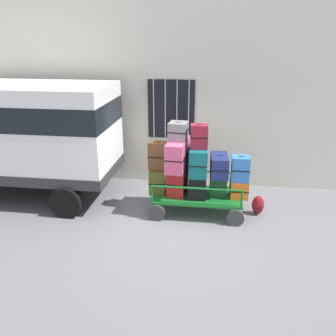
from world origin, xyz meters
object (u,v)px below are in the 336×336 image
object	(u,v)px
suitcase_midright_middle	(219,165)
suitcase_midleft_middle	(178,154)
suitcase_left_bottom	(157,182)
suitcase_center_middle	(198,160)
backpack	(258,205)
luggage_cart	(197,197)
suitcase_midleft_top	(178,131)
suitcase_midleft_bottom	(178,180)
van	(21,129)
suitcase_midright_bottom	(218,186)
suitcase_right_middle	(240,169)
suitcase_right_bottom	(239,189)
suitcase_center_top	(199,136)
suitcase_left_middle	(158,156)
suitcase_center_bottom	(198,184)

from	to	relation	value
suitcase_midright_middle	suitcase_midleft_middle	bearing A→B (deg)	-175.74
suitcase_left_bottom	suitcase_midleft_middle	xyz separation A→B (m)	(0.45, -0.00, 0.67)
suitcase_center_middle	backpack	world-z (taller)	suitcase_center_middle
luggage_cart	suitcase_midleft_top	size ratio (longest dim) A/B	4.59
suitcase_midleft_top	suitcase_midleft_middle	bearing A→B (deg)	-90.00
suitcase_midleft_bottom	suitcase_midleft_middle	xyz separation A→B (m)	(0.00, -0.07, 0.63)
van	suitcase_midright_bottom	xyz separation A→B (m)	(4.69, -0.32, -1.03)
suitcase_midright_middle	suitcase_right_middle	size ratio (longest dim) A/B	1.31
suitcase_midleft_middle	suitcase_right_middle	bearing A→B (deg)	0.39
suitcase_midleft_bottom	suitcase_right_bottom	size ratio (longest dim) A/B	1.66
luggage_cart	suitcase_midleft_bottom	bearing A→B (deg)	175.87
luggage_cart	suitcase_right_bottom	world-z (taller)	suitcase_right_bottom
van	backpack	size ratio (longest dim) A/B	10.10
suitcase_center_middle	suitcase_right_middle	size ratio (longest dim) A/B	1.51
suitcase_midleft_bottom	suitcase_center_top	bearing A→B (deg)	-8.01
suitcase_left_bottom	suitcase_midright_bottom	size ratio (longest dim) A/B	1.14
suitcase_left_bottom	backpack	xyz separation A→B (m)	(2.26, 0.09, -0.47)
suitcase_midright_bottom	suitcase_right_middle	bearing A→B (deg)	-3.90
van	suitcase_midright_middle	xyz separation A→B (m)	(4.69, -0.29, -0.57)
van	suitcase_right_middle	distance (m)	5.19
suitcase_midleft_bottom	suitcase_midright_middle	size ratio (longest dim) A/B	0.96
suitcase_left_middle	backpack	size ratio (longest dim) A/B	1.45
suitcase_left_middle	suitcase_midleft_bottom	xyz separation A→B (m)	(0.45, 0.00, -0.55)
suitcase_left_bottom	suitcase_midright_bottom	distance (m)	1.36
suitcase_left_middle	suitcase_right_bottom	bearing A→B (deg)	-1.54
suitcase_midleft_middle	suitcase_midright_bottom	size ratio (longest dim) A/B	2.08
suitcase_left_middle	suitcase_center_middle	distance (m)	0.91
suitcase_right_middle	luggage_cart	bearing A→B (deg)	178.34
suitcase_left_bottom	suitcase_left_middle	world-z (taller)	suitcase_left_middle
suitcase_midleft_bottom	suitcase_center_middle	size ratio (longest dim) A/B	0.83
suitcase_center_bottom	suitcase_midright_middle	xyz separation A→B (m)	(0.45, 0.04, 0.46)
suitcase_center_top	backpack	size ratio (longest dim) A/B	1.18
suitcase_left_bottom	suitcase_center_middle	world-z (taller)	suitcase_center_middle
suitcase_center_bottom	suitcase_right_middle	bearing A→B (deg)	-1.22
suitcase_midright_middle	backpack	bearing A→B (deg)	1.27
suitcase_midright_middle	suitcase_right_middle	world-z (taller)	suitcase_right_middle
van	suitcase_midleft_bottom	xyz separation A→B (m)	(3.78, -0.29, -0.96)
van	suitcase_midleft_middle	world-z (taller)	van
suitcase_midleft_middle	suitcase_center_top	size ratio (longest dim) A/B	1.92
van	suitcase_right_middle	world-z (taller)	van
suitcase_midright_bottom	suitcase_center_top	bearing A→B (deg)	-175.49
suitcase_right_middle	suitcase_left_bottom	bearing A→B (deg)	-179.78
suitcase_midleft_middle	suitcase_center_bottom	world-z (taller)	suitcase_midleft_middle
van	suitcase_left_bottom	bearing A→B (deg)	-6.15
suitcase_left_bottom	van	bearing A→B (deg)	173.85
suitcase_midleft_middle	luggage_cart	bearing A→B (deg)	4.48
van	suitcase_midright_middle	size ratio (longest dim) A/B	6.16
suitcase_midright_bottom	backpack	distance (m)	1.01
backpack	suitcase_center_bottom	bearing A→B (deg)	-177.51
suitcase_left_middle	suitcase_midleft_top	size ratio (longest dim) A/B	1.43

